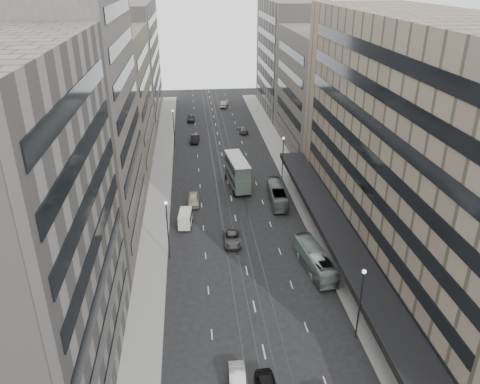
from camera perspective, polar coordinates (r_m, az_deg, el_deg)
name	(u,v)px	position (r m, az deg, el deg)	size (l,w,h in m)	color
ground	(255,312)	(53.39, 1.90, -14.42)	(220.00, 220.00, 0.00)	black
sidewalk_right	(291,175)	(87.16, 6.28, 2.09)	(4.00, 125.00, 0.15)	gray
sidewalk_left	(161,181)	(85.43, -9.65, 1.39)	(4.00, 125.00, 0.15)	gray
department_store	(429,153)	(59.15, 22.07, 4.47)	(19.20, 60.00, 30.00)	#7A6F59
building_right_mid	(325,92)	(99.21, 10.32, 11.95)	(15.00, 28.00, 24.00)	#4A4440
building_right_far	(294,58)	(127.36, 6.61, 15.97)	(15.00, 32.00, 28.00)	slate
building_left_b	(69,120)	(63.92, -20.10, 8.20)	(15.00, 26.00, 34.00)	#4A4440
building_left_c	(105,102)	(90.61, -16.09, 10.47)	(15.00, 28.00, 25.00)	#6A5F52
building_left_d	(125,63)	(122.30, -13.87, 15.06)	(15.00, 38.00, 28.00)	slate
lamp_right_near	(361,296)	(48.55, 14.53, -12.19)	(0.44, 0.44, 8.32)	#262628
lamp_right_far	(283,154)	(82.53, 5.25, 4.63)	(0.44, 0.44, 8.32)	#262628
lamp_left_near	(167,223)	(60.15, -8.86, -3.78)	(0.44, 0.44, 8.32)	#262628
lamp_left_far	(174,124)	(99.99, -8.10, 8.17)	(0.44, 0.44, 8.32)	#262628
bus_near	(314,259)	(59.98, 9.06, -8.12)	(2.37, 10.11, 2.82)	gray
bus_far	(277,194)	(76.17, 4.54, -0.29)	(2.31, 9.87, 2.75)	gray
double_decker	(237,172)	(80.90, -0.33, 2.50)	(3.83, 9.86, 5.26)	slate
panel_van	(185,218)	(69.17, -6.70, -3.22)	(2.23, 3.99, 2.41)	silver
sedan_1	(237,380)	(45.48, -0.32, -21.94)	(1.47, 4.22, 1.39)	silver
sedan_2	(232,238)	(64.98, -0.96, -5.69)	(2.29, 4.97, 1.38)	#4E4E50
sedan_4	(193,200)	(75.86, -5.71, -0.93)	(1.89, 4.71, 1.60)	beige
sedan_5	(195,139)	(104.27, -5.52, 6.47)	(1.67, 4.78, 1.57)	black
sedan_6	(233,154)	(95.09, -0.88, 4.69)	(2.51, 5.44, 1.51)	silver
sedan_7	(243,130)	(110.50, 0.31, 7.62)	(1.95, 4.79, 1.39)	#58585B
sedan_8	(191,118)	(119.85, -5.98, 8.95)	(1.89, 4.70, 1.60)	black
sedan_9	(224,104)	(132.74, -1.98, 10.69)	(1.82, 5.22, 1.72)	#A39987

